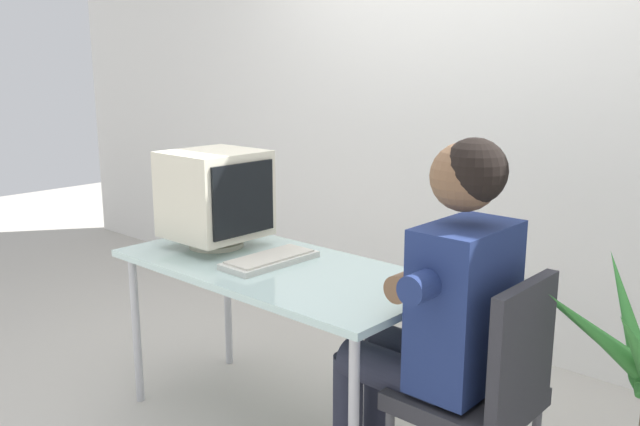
% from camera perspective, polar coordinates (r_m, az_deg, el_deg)
% --- Properties ---
extents(ground_plane, '(12.00, 12.00, 0.00)m').
position_cam_1_polar(ground_plane, '(2.98, -3.61, -17.71)').
color(ground_plane, '#B2ADA3').
extents(wall_back, '(8.00, 0.10, 3.00)m').
position_cam_1_polar(wall_back, '(3.55, 16.44, 12.03)').
color(wall_back, silver).
rests_on(wall_back, ground_plane).
extents(desk, '(1.38, 0.65, 0.72)m').
position_cam_1_polar(desk, '(2.71, -3.80, -5.62)').
color(desk, '#B7B7BC').
rests_on(desk, ground_plane).
extents(crt_monitor, '(0.38, 0.39, 0.42)m').
position_cam_1_polar(crt_monitor, '(2.94, -8.94, 1.55)').
color(crt_monitor, beige).
rests_on(crt_monitor, desk).
extents(keyboard, '(0.18, 0.41, 0.03)m').
position_cam_1_polar(keyboard, '(2.71, -4.31, -4.00)').
color(keyboard, silver).
rests_on(keyboard, desk).
extents(office_chair, '(0.41, 0.41, 0.88)m').
position_cam_1_polar(office_chair, '(2.24, 13.80, -14.33)').
color(office_chair, '#4C4C51').
rests_on(office_chair, ground_plane).
extents(person_seated, '(0.69, 0.56, 1.29)m').
position_cam_1_polar(person_seated, '(2.24, 9.96, -8.15)').
color(person_seated, navy).
rests_on(person_seated, ground_plane).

